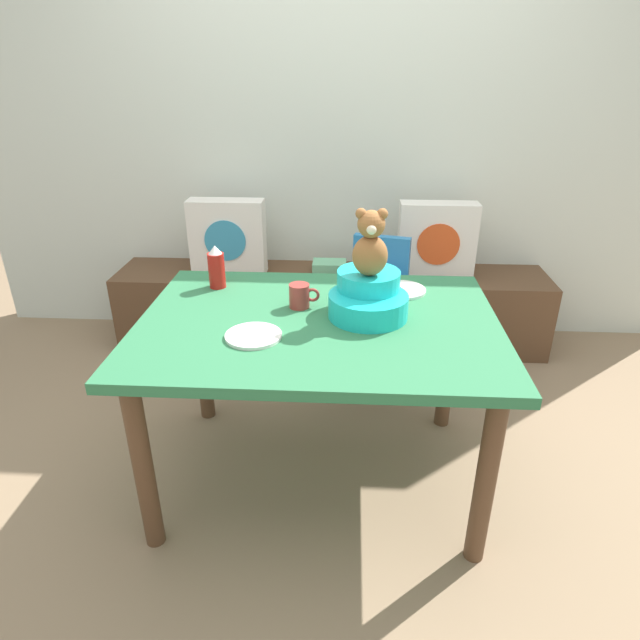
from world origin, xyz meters
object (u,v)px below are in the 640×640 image
(infant_seat_teal, at_px, (368,297))
(book_stack, at_px, (329,267))
(dinner_plate_far, at_px, (402,290))
(dining_table, at_px, (318,342))
(pillow_floral_right, at_px, (437,241))
(ketchup_bottle, at_px, (216,268))
(teddy_bear, at_px, (370,244))
(dinner_plate_near, at_px, (253,336))
(pillow_floral_left, at_px, (228,237))
(highchair, at_px, (375,292))
(coffee_mug, at_px, (300,296))

(infant_seat_teal, bearing_deg, book_stack, 99.31)
(book_stack, distance_m, dinner_plate_far, 1.03)
(dining_table, bearing_deg, pillow_floral_right, 63.38)
(dinner_plate_far, bearing_deg, infant_seat_teal, -121.97)
(infant_seat_teal, relative_size, ketchup_bottle, 1.78)
(pillow_floral_right, relative_size, dining_table, 0.33)
(teddy_bear, height_order, ketchup_bottle, teddy_bear)
(infant_seat_teal, bearing_deg, teddy_bear, -90.00)
(dinner_plate_far, bearing_deg, dinner_plate_near, -140.61)
(teddy_bear, bearing_deg, infant_seat_teal, 90.00)
(pillow_floral_left, bearing_deg, book_stack, 1.99)
(book_stack, height_order, highchair, highchair)
(book_stack, xyz_separation_m, dinner_plate_far, (0.34, -0.94, 0.25))
(dinner_plate_near, bearing_deg, infant_seat_teal, 28.03)
(dining_table, bearing_deg, highchair, 72.73)
(infant_seat_teal, xyz_separation_m, dinner_plate_far, (0.15, 0.24, -0.07))
(dining_table, height_order, infant_seat_teal, infant_seat_teal)
(pillow_floral_left, distance_m, coffee_mug, 1.23)
(ketchup_bottle, xyz_separation_m, coffee_mug, (0.37, -0.19, -0.04))
(infant_seat_teal, xyz_separation_m, teddy_bear, (0.00, -0.00, 0.21))
(pillow_floral_right, relative_size, teddy_bear, 1.76)
(dining_table, distance_m, dinner_plate_far, 0.46)
(infant_seat_teal, relative_size, teddy_bear, 1.32)
(teddy_bear, relative_size, dinner_plate_far, 1.25)
(ketchup_bottle, bearing_deg, pillow_floral_right, 40.90)
(infant_seat_teal, distance_m, ketchup_bottle, 0.68)
(coffee_mug, distance_m, dinner_plate_far, 0.45)
(coffee_mug, relative_size, dinner_plate_near, 0.60)
(highchair, height_order, teddy_bear, teddy_bear)
(dining_table, distance_m, highchair, 0.85)
(dining_table, bearing_deg, coffee_mug, 125.43)
(pillow_floral_left, xyz_separation_m, ketchup_bottle, (0.16, -0.92, 0.15))
(infant_seat_teal, distance_m, coffee_mug, 0.27)
(pillow_floral_right, relative_size, book_stack, 2.20)
(book_stack, relative_size, dining_table, 0.15)
(pillow_floral_right, bearing_deg, dining_table, -116.62)
(dining_table, height_order, dinner_plate_near, dinner_plate_near)
(pillow_floral_right, bearing_deg, teddy_bear, -110.14)
(book_stack, distance_m, dining_table, 1.25)
(dinner_plate_far, bearing_deg, coffee_mug, -155.71)
(book_stack, height_order, coffee_mug, coffee_mug)
(teddy_bear, distance_m, coffee_mug, 0.35)
(pillow_floral_right, bearing_deg, book_stack, 178.06)
(book_stack, xyz_separation_m, dinner_plate_near, (-0.21, -1.40, 0.25))
(dining_table, xyz_separation_m, coffee_mug, (-0.08, 0.11, 0.14))
(book_stack, relative_size, infant_seat_teal, 0.61)
(book_stack, height_order, infant_seat_teal, infant_seat_teal)
(dinner_plate_far, bearing_deg, highchair, 99.53)
(pillow_floral_right, height_order, dinner_plate_near, pillow_floral_right)
(infant_seat_teal, height_order, teddy_bear, teddy_bear)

